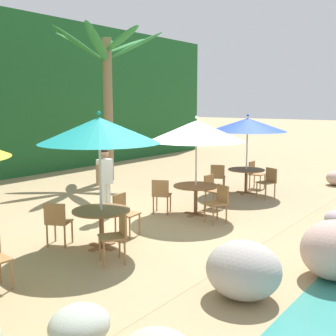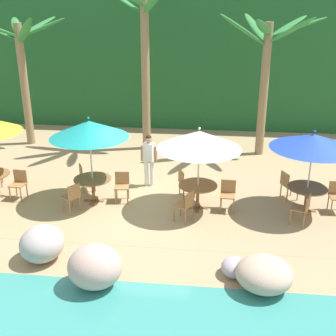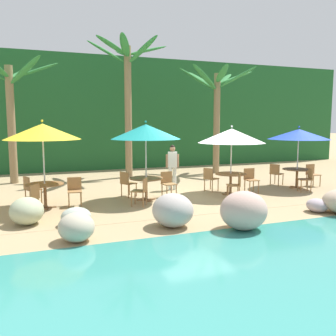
{
  "view_description": "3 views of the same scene",
  "coord_description": "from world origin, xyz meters",
  "px_view_note": "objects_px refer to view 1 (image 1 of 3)",
  "views": [
    {
      "loc": [
        -7.31,
        -5.97,
        2.76
      ],
      "look_at": [
        0.78,
        0.06,
        1.21
      ],
      "focal_mm": 46.16,
      "sensor_mm": 36.0,
      "label": 1
    },
    {
      "loc": [
        1.8,
        -11.54,
        5.6
      ],
      "look_at": [
        0.46,
        0.32,
        0.95
      ],
      "focal_mm": 46.05,
      "sensor_mm": 36.0,
      "label": 2
    },
    {
      "loc": [
        -5.26,
        -11.41,
        2.55
      ],
      "look_at": [
        -0.78,
        0.2,
        0.97
      ],
      "focal_mm": 38.92,
      "sensor_mm": 36.0,
      "label": 3
    }
  ],
  "objects_px": {
    "umbrella_teal": "(99,130)",
    "chair_teal_inland": "(57,221)",
    "dining_table_teal": "(101,216)",
    "umbrella_blue": "(248,125)",
    "chair_teal_left": "(117,234)",
    "chair_blue_seaward": "(255,173)",
    "chair_white_left": "(219,201)",
    "chair_white_inland": "(161,194)",
    "chair_blue_inland": "(218,176)",
    "chair_white_seaward": "(212,189)",
    "umbrella_white": "(196,131)",
    "dining_table_white": "(196,190)",
    "chair_blue_left": "(268,181)",
    "palm_tree_third": "(108,75)",
    "chair_teal_seaward": "(124,211)",
    "waiter_in_white": "(105,178)",
    "dining_table_blue": "(246,173)"
  },
  "relations": [
    {
      "from": "umbrella_teal",
      "to": "chair_teal_inland",
      "type": "xyz_separation_m",
      "value": [
        -0.46,
        0.72,
        -1.73
      ]
    },
    {
      "from": "dining_table_teal",
      "to": "umbrella_blue",
      "type": "bearing_deg",
      "value": 0.45
    },
    {
      "from": "chair_teal_left",
      "to": "chair_blue_seaward",
      "type": "xyz_separation_m",
      "value": [
        7.38,
        0.93,
        0.0
      ]
    },
    {
      "from": "chair_teal_left",
      "to": "chair_white_left",
      "type": "height_order",
      "value": "same"
    },
    {
      "from": "chair_teal_inland",
      "to": "chair_blue_seaward",
      "type": "xyz_separation_m",
      "value": [
        7.46,
        -0.55,
        0.0
      ]
    },
    {
      "from": "chair_teal_inland",
      "to": "chair_white_inland",
      "type": "bearing_deg",
      "value": -1.84
    },
    {
      "from": "chair_teal_left",
      "to": "chair_blue_inland",
      "type": "bearing_deg",
      "value": 14.27
    },
    {
      "from": "chair_white_seaward",
      "to": "umbrella_white",
      "type": "bearing_deg",
      "value": -177.32
    },
    {
      "from": "chair_white_inland",
      "to": "chair_blue_seaward",
      "type": "xyz_separation_m",
      "value": [
        4.34,
        -0.45,
        0.0
      ]
    },
    {
      "from": "chair_teal_left",
      "to": "umbrella_white",
      "type": "relative_size",
      "value": 0.36
    },
    {
      "from": "umbrella_blue",
      "to": "dining_table_white",
      "type": "bearing_deg",
      "value": -176.91
    },
    {
      "from": "chair_teal_inland",
      "to": "chair_white_inland",
      "type": "xyz_separation_m",
      "value": [
        3.12,
        -0.1,
        0.0
      ]
    },
    {
      "from": "dining_table_teal",
      "to": "chair_teal_left",
      "type": "xyz_separation_m",
      "value": [
        -0.38,
        -0.76,
        -0.1
      ]
    },
    {
      "from": "umbrella_teal",
      "to": "umbrella_blue",
      "type": "height_order",
      "value": "umbrella_teal"
    },
    {
      "from": "chair_blue_inland",
      "to": "chair_blue_left",
      "type": "height_order",
      "value": "same"
    },
    {
      "from": "chair_teal_left",
      "to": "umbrella_blue",
      "type": "distance_m",
      "value": 6.77
    },
    {
      "from": "dining_table_teal",
      "to": "chair_white_left",
      "type": "xyz_separation_m",
      "value": [
        2.82,
        -0.92,
        -0.1
      ]
    },
    {
      "from": "chair_white_left",
      "to": "palm_tree_third",
      "type": "height_order",
      "value": "palm_tree_third"
    },
    {
      "from": "chair_white_seaward",
      "to": "umbrella_blue",
      "type": "relative_size",
      "value": 0.36
    },
    {
      "from": "chair_teal_seaward",
      "to": "waiter_in_white",
      "type": "distance_m",
      "value": 1.42
    },
    {
      "from": "dining_table_white",
      "to": "umbrella_white",
      "type": "bearing_deg",
      "value": 180.0
    },
    {
      "from": "dining_table_teal",
      "to": "dining_table_blue",
      "type": "distance_m",
      "value": 6.15
    },
    {
      "from": "chair_teal_left",
      "to": "chair_white_seaward",
      "type": "xyz_separation_m",
      "value": [
        4.34,
        0.69,
        0.0
      ]
    },
    {
      "from": "palm_tree_third",
      "to": "chair_blue_left",
      "type": "bearing_deg",
      "value": -83.37
    },
    {
      "from": "umbrella_teal",
      "to": "dining_table_white",
      "type": "distance_m",
      "value": 3.5
    },
    {
      "from": "chair_white_inland",
      "to": "chair_blue_inland",
      "type": "bearing_deg",
      "value": 3.22
    },
    {
      "from": "umbrella_teal",
      "to": "chair_teal_left",
      "type": "distance_m",
      "value": 1.93
    },
    {
      "from": "umbrella_white",
      "to": "chair_blue_inland",
      "type": "xyz_separation_m",
      "value": [
        2.63,
        0.91,
        -1.56
      ]
    },
    {
      "from": "umbrella_teal",
      "to": "waiter_in_white",
      "type": "xyz_separation_m",
      "value": [
        1.47,
        1.36,
        -1.25
      ]
    },
    {
      "from": "dining_table_blue",
      "to": "chair_blue_seaward",
      "type": "xyz_separation_m",
      "value": [
        0.85,
        0.12,
        -0.1
      ]
    },
    {
      "from": "chair_teal_seaward",
      "to": "umbrella_teal",
      "type": "bearing_deg",
      "value": -167.08
    },
    {
      "from": "chair_blue_inland",
      "to": "waiter_in_white",
      "type": "bearing_deg",
      "value": 172.34
    },
    {
      "from": "umbrella_blue",
      "to": "chair_blue_left",
      "type": "distance_m",
      "value": 1.79
    },
    {
      "from": "chair_white_seaward",
      "to": "waiter_in_white",
      "type": "distance_m",
      "value": 2.91
    },
    {
      "from": "chair_white_left",
      "to": "chair_white_inland",
      "type": "bearing_deg",
      "value": 95.94
    },
    {
      "from": "chair_blue_left",
      "to": "chair_teal_inland",
      "type": "bearing_deg",
      "value": 166.84
    },
    {
      "from": "chair_teal_seaward",
      "to": "palm_tree_third",
      "type": "bearing_deg",
      "value": 46.91
    },
    {
      "from": "palm_tree_third",
      "to": "umbrella_teal",
      "type": "bearing_deg",
      "value": -136.89
    },
    {
      "from": "palm_tree_third",
      "to": "chair_blue_seaward",
      "type": "bearing_deg",
      "value": -69.83
    },
    {
      "from": "chair_teal_inland",
      "to": "umbrella_blue",
      "type": "bearing_deg",
      "value": -5.78
    },
    {
      "from": "dining_table_white",
      "to": "waiter_in_white",
      "type": "height_order",
      "value": "waiter_in_white"
    },
    {
      "from": "dining_table_white",
      "to": "palm_tree_third",
      "type": "xyz_separation_m",
      "value": [
        2.16,
        5.03,
        3.06
      ]
    },
    {
      "from": "dining_table_teal",
      "to": "chair_blue_inland",
      "type": "xyz_separation_m",
      "value": [
        5.73,
        0.79,
        -0.1
      ]
    },
    {
      "from": "umbrella_blue",
      "to": "chair_blue_seaward",
      "type": "height_order",
      "value": "umbrella_blue"
    },
    {
      "from": "chair_teal_left",
      "to": "palm_tree_third",
      "type": "height_order",
      "value": "palm_tree_third"
    },
    {
      "from": "chair_white_left",
      "to": "waiter_in_white",
      "type": "bearing_deg",
      "value": 120.59
    },
    {
      "from": "dining_table_teal",
      "to": "palm_tree_third",
      "type": "xyz_separation_m",
      "value": [
        5.25,
        4.92,
        3.06
      ]
    },
    {
      "from": "chair_teal_inland",
      "to": "dining_table_white",
      "type": "bearing_deg",
      "value": -13.19
    },
    {
      "from": "chair_teal_seaward",
      "to": "chair_white_seaward",
      "type": "xyz_separation_m",
      "value": [
        3.12,
        -0.27,
        0.0
      ]
    },
    {
      "from": "umbrella_white",
      "to": "chair_white_inland",
      "type": "distance_m",
      "value": 1.78
    }
  ]
}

